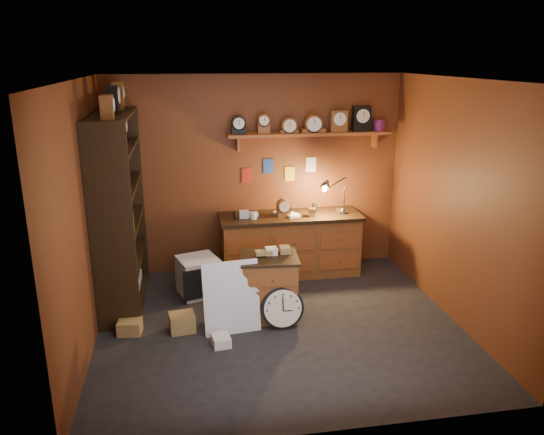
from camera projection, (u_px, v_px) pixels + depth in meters
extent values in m
plane|color=black|center=(280.00, 326.00, 5.99)|extent=(4.00, 4.00, 0.00)
cube|color=brown|center=(256.00, 175.00, 7.29)|extent=(4.00, 0.02, 2.70)
cube|color=brown|center=(325.00, 279.00, 3.89)|extent=(4.00, 0.02, 2.70)
cube|color=brown|center=(83.00, 221.00, 5.27)|extent=(0.02, 3.60, 2.70)
cube|color=brown|center=(456.00, 203.00, 5.91)|extent=(0.02, 3.60, 2.70)
cube|color=beige|center=(281.00, 79.00, 5.19)|extent=(4.00, 3.60, 0.02)
cube|color=brown|center=(309.00, 134.00, 7.09)|extent=(2.20, 0.30, 0.04)
cube|color=brown|center=(238.00, 144.00, 7.04)|extent=(0.04, 0.16, 0.20)
cube|color=brown|center=(374.00, 140.00, 7.34)|extent=(0.04, 0.16, 0.20)
cylinder|color=#B21419|center=(379.00, 125.00, 7.22)|extent=(0.16, 0.16, 0.15)
cube|color=maroon|center=(267.00, 175.00, 7.30)|extent=(0.14, 0.01, 0.20)
cube|color=navy|center=(289.00, 165.00, 7.31)|extent=(0.14, 0.01, 0.20)
cube|color=gold|center=(310.00, 173.00, 7.40)|extent=(0.14, 0.01, 0.20)
cube|color=silver|center=(331.00, 164.00, 7.41)|extent=(0.14, 0.01, 0.20)
cube|color=black|center=(100.00, 212.00, 6.25)|extent=(0.03, 1.60, 2.30)
cube|color=black|center=(112.00, 232.00, 5.55)|extent=(0.45, 0.03, 2.30)
cube|color=black|center=(126.00, 195.00, 7.03)|extent=(0.45, 0.03, 2.30)
cube|color=black|center=(127.00, 296.00, 6.61)|extent=(0.43, 1.54, 0.03)
cube|color=black|center=(124.00, 259.00, 6.47)|extent=(0.43, 1.54, 0.03)
cube|color=black|center=(121.00, 223.00, 6.33)|extent=(0.43, 1.54, 0.03)
cube|color=black|center=(118.00, 187.00, 6.20)|extent=(0.43, 1.54, 0.03)
cube|color=black|center=(114.00, 149.00, 6.07)|extent=(0.43, 1.54, 0.03)
cube|color=black|center=(111.00, 115.00, 5.96)|extent=(0.43, 1.54, 0.03)
cube|color=brown|center=(290.00, 246.00, 7.33)|extent=(1.87, 0.60, 0.80)
cube|color=black|center=(290.00, 217.00, 7.21)|extent=(1.93, 0.66, 0.05)
cube|color=brown|center=(295.00, 254.00, 7.04)|extent=(1.79, 0.02, 0.52)
cylinder|color=black|center=(343.00, 213.00, 7.27)|extent=(0.12, 0.12, 0.02)
cylinder|color=black|center=(344.00, 199.00, 7.21)|extent=(0.02, 0.02, 0.38)
cylinder|color=black|center=(337.00, 183.00, 7.09)|extent=(0.27, 0.09, 0.14)
cone|color=black|center=(327.00, 187.00, 7.05)|extent=(0.18, 0.14, 0.18)
cube|color=brown|center=(269.00, 288.00, 6.11)|extent=(0.65, 0.56, 0.72)
cube|color=black|center=(269.00, 258.00, 6.00)|extent=(0.70, 0.60, 0.03)
cube|color=brown|center=(273.00, 297.00, 5.87)|extent=(0.55, 0.06, 0.61)
cylinder|color=black|center=(282.00, 308.00, 5.89)|extent=(0.48, 0.16, 0.48)
cylinder|color=beige|center=(283.00, 309.00, 5.86)|extent=(0.42, 0.10, 0.42)
cube|color=black|center=(283.00, 304.00, 5.83)|extent=(0.01, 0.04, 0.15)
cube|color=black|center=(288.00, 311.00, 5.87)|extent=(0.11, 0.01, 0.01)
cube|color=silver|center=(232.00, 330.00, 5.88)|extent=(0.63, 0.24, 0.82)
cube|color=silver|center=(198.00, 276.00, 6.72)|extent=(0.58, 0.58, 0.49)
cube|color=black|center=(199.00, 284.00, 6.50)|extent=(0.39, 0.14, 0.39)
cube|color=olive|center=(130.00, 327.00, 5.80)|extent=(0.27, 0.24, 0.15)
cube|color=white|center=(221.00, 340.00, 5.57)|extent=(0.21, 0.24, 0.11)
cube|color=olive|center=(182.00, 322.00, 5.85)|extent=(0.30, 0.26, 0.20)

